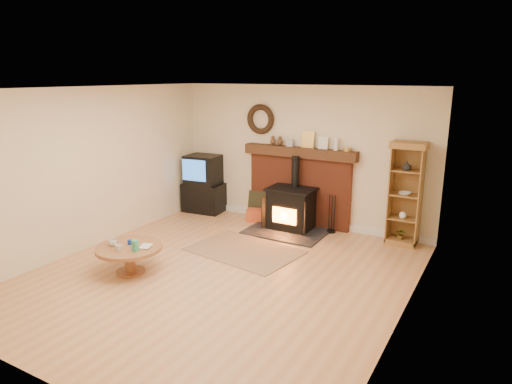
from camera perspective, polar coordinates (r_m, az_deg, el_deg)
The scene contains 11 objects.
ground at distance 6.64m, azimuth -4.45°, elevation -10.30°, with size 5.50×5.50×0.00m, color tan.
room_shell at distance 6.21m, azimuth -4.40°, elevation 4.60°, with size 5.02×5.52×2.61m.
chimney_breast at distance 8.59m, azimuth 5.43°, elevation 1.13°, with size 2.20×0.22×1.78m.
wood_stove at distance 8.35m, azimuth 4.34°, elevation -2.21°, with size 1.40×1.00×1.34m.
area_rug at distance 7.47m, azimuth -1.45°, elevation -7.30°, with size 1.73×1.19×0.01m, color brown.
tv_unit at distance 9.49m, azimuth -6.53°, elevation 0.92°, with size 0.86×0.64×1.18m.
curio_cabinet at distance 7.89m, azimuth 18.18°, elevation -0.22°, with size 0.56×0.40×1.73m.
firelog_box at distance 8.88m, azimuth 0.11°, elevation -2.94°, with size 0.38×0.24×0.24m, color orange.
leaning_painting at distance 8.98m, azimuth 0.30°, elevation -1.69°, with size 0.46×0.03×0.55m, color black.
fire_tools at distance 8.37m, azimuth 9.39°, elevation -4.14°, with size 0.16×0.16×0.70m.
coffee_table at distance 6.82m, azimuth -15.60°, elevation -7.14°, with size 0.94×0.94×0.56m.
Camera 1 is at (3.41, -4.97, 2.77)m, focal length 32.00 mm.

